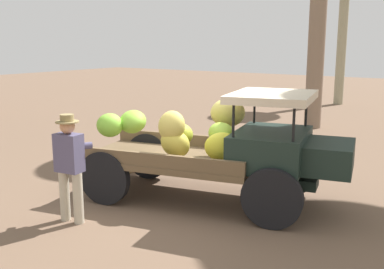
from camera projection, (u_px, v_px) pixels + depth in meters
ground_plane at (180, 201)px, 7.76m from camera, size 60.00×60.00×0.00m
truck at (223, 149)px, 7.50m from camera, size 4.65×2.55×1.89m
farmer at (70, 162)px, 6.71m from camera, size 0.52×0.48×1.64m
wooden_crate at (128, 159)px, 9.63m from camera, size 0.48×0.59×0.47m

